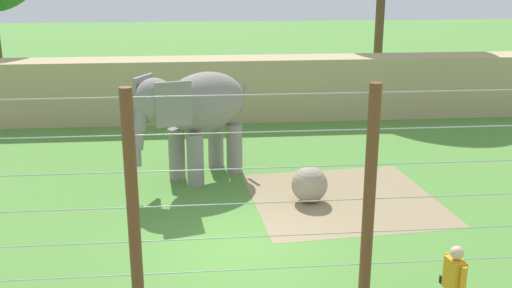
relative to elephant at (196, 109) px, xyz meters
The scene contains 7 objects.
ground_plane 5.25m from the elephant, 78.56° to the right, with size 120.00×120.00×0.00m, color #518938.
dirt_patch 4.90m from the elephant, 27.80° to the right, with size 4.86×4.74×0.01m, color #937F5B.
embankment_wall 7.34m from the elephant, 82.49° to the left, with size 36.00×1.80×2.52m, color tan.
elephant is the anchor object (origin of this frame).
enrichment_ball 4.00m from the elephant, 36.28° to the right, with size 0.96×0.96×0.96m, color gray.
cable_fence 7.17m from the elephant, 82.19° to the right, with size 12.87×0.22×4.13m.
zookeeper 9.44m from the elephant, 63.40° to the right, with size 0.27×0.58×1.67m.
Camera 1 is at (-0.83, -11.97, 5.96)m, focal length 41.46 mm.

